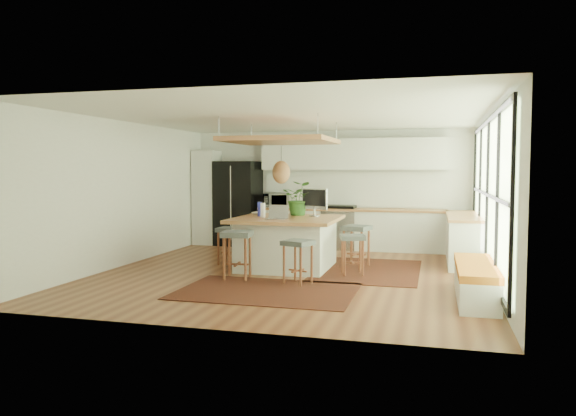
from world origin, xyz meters
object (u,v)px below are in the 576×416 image
(stool_near_left, at_px, (237,258))
(stool_right_front, at_px, (352,254))
(monitor, at_px, (314,202))
(island_plant, at_px, (299,202))
(fridge, at_px, (238,206))
(stool_left_side, at_px, (230,246))
(laptop, at_px, (277,212))
(microwave, at_px, (277,198))
(island, at_px, (287,243))
(stool_near_right, at_px, (298,262))
(stool_right_back, at_px, (356,248))

(stool_near_left, relative_size, stool_right_front, 1.15)
(stool_near_left, xyz_separation_m, monitor, (0.96, 1.55, 0.83))
(stool_right_front, xyz_separation_m, island_plant, (-1.15, 0.85, 0.83))
(fridge, bearing_deg, stool_left_side, -68.31)
(fridge, distance_m, laptop, 3.65)
(monitor, bearing_deg, stool_right_front, -16.71)
(microwave, bearing_deg, monitor, -72.97)
(fridge, distance_m, monitor, 3.35)
(fridge, relative_size, stool_near_left, 2.53)
(island, xyz_separation_m, stool_near_right, (0.54, -1.33, -0.11))
(island, bearing_deg, stool_left_side, 174.48)
(fridge, height_order, microwave, fridge)
(island, distance_m, monitor, 0.92)
(stool_near_left, height_order, laptop, laptop)
(stool_right_back, bearing_deg, stool_near_left, -136.75)
(stool_near_right, xyz_separation_m, stool_left_side, (-1.70, 1.44, 0.00))
(stool_right_front, relative_size, microwave, 1.13)
(island, relative_size, stool_right_front, 2.70)
(stool_right_front, distance_m, stool_left_side, 2.45)
(stool_right_back, relative_size, monitor, 1.35)
(fridge, relative_size, laptop, 5.23)
(stool_right_back, bearing_deg, laptop, -145.71)
(monitor, bearing_deg, island, -116.69)
(stool_near_left, xyz_separation_m, laptop, (0.45, 0.76, 0.70))
(island, distance_m, laptop, 0.73)
(stool_right_front, distance_m, monitor, 1.36)
(island, distance_m, stool_right_back, 1.29)
(fridge, height_order, stool_left_side, fridge)
(fridge, distance_m, stool_right_back, 3.92)
(island_plant, bearing_deg, stool_near_left, -110.24)
(stool_right_front, bearing_deg, laptop, -175.63)
(fridge, relative_size, stool_right_front, 2.91)
(stool_near_right, distance_m, stool_left_side, 2.23)
(island, relative_size, laptop, 4.85)
(stool_left_side, height_order, island_plant, island_plant)
(fridge, xyz_separation_m, island_plant, (2.04, -2.19, 0.26))
(stool_near_right, relative_size, stool_left_side, 0.99)
(stool_right_front, relative_size, stool_right_back, 0.89)
(fridge, xyz_separation_m, stool_left_side, (0.78, -2.60, -0.57))
(island, bearing_deg, monitor, 39.97)
(stool_near_right, relative_size, island_plant, 1.07)
(stool_near_left, height_order, stool_right_front, stool_near_left)
(island, bearing_deg, fridge, 125.47)
(island, xyz_separation_m, island_plant, (0.10, 0.52, 0.72))
(fridge, height_order, island, fridge)
(stool_right_front, xyz_separation_m, stool_left_side, (-2.41, 0.44, 0.00))
(stool_left_side, bearing_deg, stool_right_back, 8.10)
(laptop, bearing_deg, island, 81.57)
(stool_near_right, bearing_deg, island_plant, 103.27)
(monitor, bearing_deg, island_plant, 177.69)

